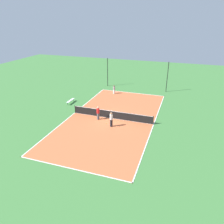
# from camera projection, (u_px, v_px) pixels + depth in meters

# --- Properties ---
(ground_plane) EXTENTS (80.00, 80.00, 0.00)m
(ground_plane) POSITION_uv_depth(u_px,v_px,m) (112.00, 118.00, 28.12)
(ground_plane) COLOR #3D7538
(court_surface) EXTENTS (10.83, 21.50, 0.02)m
(court_surface) POSITION_uv_depth(u_px,v_px,m) (112.00, 118.00, 28.12)
(court_surface) COLOR #C66038
(court_surface) RESTS_ON ground_plane
(tennis_net) EXTENTS (10.63, 0.10, 1.10)m
(tennis_net) POSITION_uv_depth(u_px,v_px,m) (112.00, 114.00, 27.89)
(tennis_net) COLOR black
(tennis_net) RESTS_ON court_surface
(bench) EXTENTS (0.36, 1.99, 0.45)m
(bench) POSITION_uv_depth(u_px,v_px,m) (70.00, 101.00, 32.88)
(bench) COLOR silver
(bench) RESTS_ON ground_plane
(player_near_white) EXTENTS (0.75, 0.97, 1.84)m
(player_near_white) POSITION_uv_depth(u_px,v_px,m) (111.00, 118.00, 25.60)
(player_near_white) COLOR black
(player_near_white) RESTS_ON court_surface
(player_baseline_gray) EXTENTS (0.51, 0.51, 1.45)m
(player_baseline_gray) POSITION_uv_depth(u_px,v_px,m) (114.00, 89.00, 36.64)
(player_baseline_gray) COLOR white
(player_baseline_gray) RESTS_ON court_surface
(player_coach_red) EXTENTS (0.48, 0.48, 1.76)m
(player_coach_red) POSITION_uv_depth(u_px,v_px,m) (98.00, 112.00, 27.41)
(player_coach_red) COLOR #4C4C51
(player_coach_red) RESTS_ON court_surface
(tennis_ball_midcourt) EXTENTS (0.07, 0.07, 0.07)m
(tennis_ball_midcourt) POSITION_uv_depth(u_px,v_px,m) (106.00, 123.00, 26.74)
(tennis_ball_midcourt) COLOR #CCE033
(tennis_ball_midcourt) RESTS_ON court_surface
(tennis_ball_left_sideline) EXTENTS (0.07, 0.07, 0.07)m
(tennis_ball_left_sideline) POSITION_uv_depth(u_px,v_px,m) (121.00, 114.00, 29.22)
(tennis_ball_left_sideline) COLOR #CCE033
(tennis_ball_left_sideline) RESTS_ON court_surface
(fence_post_back_left) EXTENTS (0.12, 0.12, 5.17)m
(fence_post_back_left) POSITION_uv_depth(u_px,v_px,m) (108.00, 72.00, 40.11)
(fence_post_back_left) COLOR black
(fence_post_back_left) RESTS_ON ground_plane
(fence_post_back_right) EXTENTS (0.12, 0.12, 5.17)m
(fence_post_back_right) POSITION_uv_depth(u_px,v_px,m) (167.00, 77.00, 36.93)
(fence_post_back_right) COLOR black
(fence_post_back_right) RESTS_ON ground_plane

